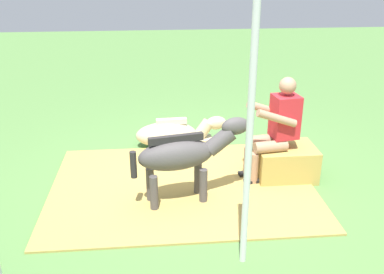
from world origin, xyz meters
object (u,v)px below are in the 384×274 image
at_px(hay_bale, 285,162).
at_px(pony_standing, 184,155).
at_px(person_seated, 276,126).
at_px(tent_pole_left, 249,146).
at_px(pony_lying, 173,133).

bearing_deg(hay_bale, pony_standing, 19.93).
height_order(hay_bale, pony_standing, pony_standing).
height_order(person_seated, tent_pole_left, tent_pole_left).
bearing_deg(person_seated, pony_standing, 21.78).
height_order(person_seated, pony_standing, person_seated).
relative_size(hay_bale, pony_lying, 0.54).
bearing_deg(pony_lying, hay_bale, 140.71).
relative_size(hay_bale, pony_standing, 0.54).
bearing_deg(pony_lying, person_seated, 136.77).
bearing_deg(person_seated, pony_lying, -43.23).
height_order(pony_standing, pony_lying, pony_standing).
bearing_deg(tent_pole_left, hay_bale, -118.45).
bearing_deg(tent_pole_left, pony_lying, -79.40).
relative_size(pony_standing, tent_pole_left, 0.58).
bearing_deg(pony_lying, pony_standing, 91.69).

